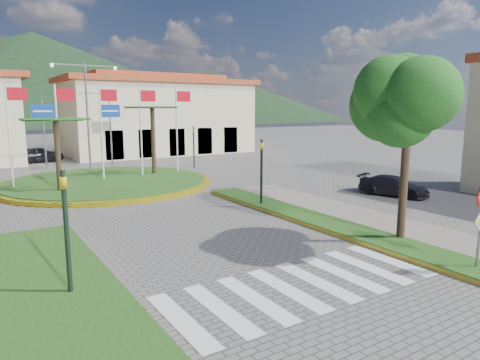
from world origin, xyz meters
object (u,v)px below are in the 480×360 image
deciduous_tree (410,92)px  car_dark_a (39,155)px  roundabout_island (106,182)px  car_dark_b (112,152)px  car_side_right (393,186)px

deciduous_tree → car_dark_a: size_ratio=1.72×
roundabout_island → deciduous_tree: bearing=-72.1°
deciduous_tree → car_dark_b: bearing=92.6°
deciduous_tree → car_side_right: deciduous_tree is taller
deciduous_tree → car_dark_b: deciduous_tree is taller
deciduous_tree → car_side_right: bearing=39.4°
car_dark_a → car_side_right: 29.23m
deciduous_tree → car_dark_a: (-7.30, 31.10, -4.50)m
car_dark_a → car_dark_b: size_ratio=1.00×
roundabout_island → car_dark_b: roundabout_island is taller
roundabout_island → car_side_right: roundabout_island is taller
car_side_right → car_dark_b: bearing=89.4°
deciduous_tree → car_side_right: (6.50, 5.33, -4.64)m
car_dark_a → car_side_right: car_dark_a is taller
roundabout_island → deciduous_tree: size_ratio=1.87×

